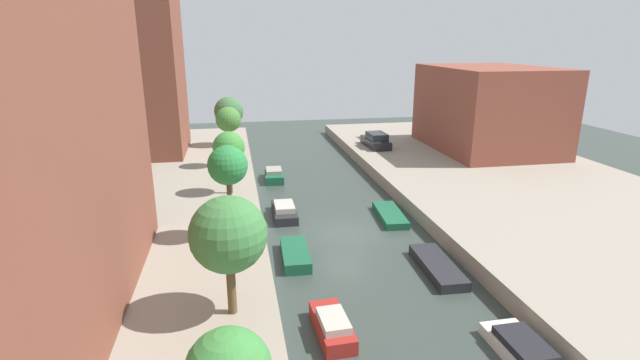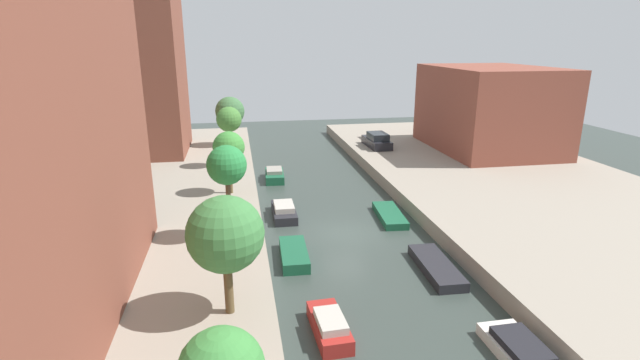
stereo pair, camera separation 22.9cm
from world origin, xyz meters
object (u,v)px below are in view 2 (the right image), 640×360
Objects in this scene: street_tree_1 at (225,235)px; parked_car at (377,141)px; moored_boat_right_1 at (524,354)px; low_block_right at (489,109)px; street_tree_3 at (229,148)px; moored_boat_right_3 at (390,215)px; moored_boat_left_3 at (284,211)px; moored_boat_left_4 at (274,175)px; moored_boat_left_2 at (294,254)px; apartment_tower_far at (120,23)px; moored_boat_left_1 at (329,326)px; street_tree_2 at (227,166)px; moored_boat_right_2 at (436,267)px; street_tree_4 at (229,120)px; street_tree_5 at (230,111)px.

parked_car is at bearing 62.58° from street_tree_1.
low_block_right is at bearing 63.74° from moored_boat_right_1.
street_tree_3 reaches higher than moored_boat_right_3.
moored_boat_left_3 is 1.08× the size of moored_boat_left_4.
parked_car is 24.37m from moored_boat_left_2.
apartment_tower_far reaches higher than moored_boat_left_1.
low_block_right is 3.87× the size of moored_boat_left_4.
street_tree_2 is 12.02m from moored_boat_right_2.
street_tree_1 is at bearing -72.83° from apartment_tower_far.
moored_boat_right_1 is at bearing -53.55° from moored_boat_left_2.
moored_boat_left_4 is at bearing -21.01° from street_tree_4.
street_tree_4 reaches higher than moored_boat_left_1.
apartment_tower_far is at bearing 112.39° from street_tree_2.
street_tree_5 reaches higher than moored_boat_left_3.
moored_boat_left_3 is at bearing 88.84° from moored_boat_left_2.
street_tree_5 is at bearing 90.00° from street_tree_1.
street_tree_3 is at bearing -139.18° from parked_car.
moored_boat_left_4 is at bearing 105.72° from moored_boat_right_1.
moored_boat_left_1 reaches higher than moored_boat_right_1.
moored_boat_right_1 is (10.58, -26.38, -4.67)m from street_tree_4.
moored_boat_left_1 reaches higher than moored_boat_right_3.
street_tree_1 is at bearing -99.42° from moored_boat_left_4.
apartment_tower_far reaches higher than street_tree_3.
apartment_tower_far is 6.28× the size of moored_boat_left_3.
moored_boat_right_2 is at bearing -20.73° from moored_boat_left_2.
street_tree_1 is at bearing -161.12° from moored_boat_right_2.
street_tree_3 is (0.00, 7.93, -0.78)m from street_tree_2.
street_tree_4 is (-0.00, 7.36, 0.72)m from street_tree_3.
apartment_tower_far is at bearing 136.31° from moored_boat_right_3.
parked_car is 0.99× the size of moored_boat_right_2.
street_tree_1 is at bearing 168.61° from moored_boat_left_1.
moored_boat_right_2 is (-4.12, -24.29, -1.36)m from parked_car.
moored_boat_right_1 is (10.58, -19.02, -3.95)m from street_tree_3.
street_tree_4 reaches higher than moored_boat_right_1.
apartment_tower_far is 40.73m from moored_boat_right_1.
street_tree_2 reaches higher than moored_boat_left_1.
moored_boat_left_3 is at bearing 113.62° from moored_boat_right_1.
moored_boat_right_1 is at bearing -60.91° from street_tree_3.
street_tree_4 is 1.25× the size of moored_boat_right_1.
moored_boat_left_3 is 0.81× the size of moored_boat_right_2.
moored_boat_left_2 is (-0.57, 6.96, -0.11)m from moored_boat_left_1.
moored_boat_left_2 is at bearing -82.44° from street_tree_5.
apartment_tower_far is 29.42m from moored_boat_left_2.
moored_boat_left_4 is (3.54, -1.36, -4.58)m from street_tree_4.
parked_car is 17.30m from moored_boat_right_3.
parked_car is at bearing -12.94° from street_tree_5.
moored_boat_left_4 is 12.31m from moored_boat_right_3.
street_tree_3 is at bearing -90.00° from street_tree_5.
apartment_tower_far is 4.64× the size of street_tree_4.
street_tree_4 is at bearing 158.99° from moored_boat_left_4.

